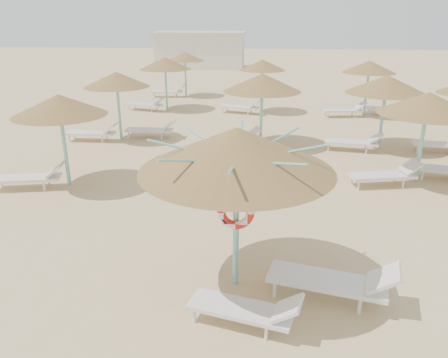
{
  "coord_description": "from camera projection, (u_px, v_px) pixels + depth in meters",
  "views": [
    {
      "loc": [
        0.29,
        -7.11,
        4.74
      ],
      "look_at": [
        -0.59,
        1.95,
        1.3
      ],
      "focal_mm": 35.0,
      "sensor_mm": 36.0,
      "label": 1
    }
  ],
  "objects": [
    {
      "name": "ground",
      "position": [
        245.0,
        280.0,
        8.32
      ],
      "size": [
        120.0,
        120.0,
        0.0
      ],
      "primitive_type": "plane",
      "color": "tan",
      "rests_on": "ground"
    },
    {
      "name": "main_palapa",
      "position": [
        237.0,
        150.0,
        7.29
      ],
      "size": [
        3.35,
        3.35,
        3.01
      ],
      "color": "#71C4C1",
      "rests_on": "ground"
    },
    {
      "name": "lounger_main_a",
      "position": [
        248.0,
        309.0,
        6.99
      ],
      "size": [
        1.9,
        0.98,
        0.66
      ],
      "rotation": [
        0.0,
        0.0,
        -0.25
      ],
      "color": "silver",
      "rests_on": "ground"
    },
    {
      "name": "lounger_main_b",
      "position": [
        335.0,
        281.0,
        7.62
      ],
      "size": [
        2.3,
        1.16,
        0.8
      ],
      "rotation": [
        0.0,
        0.0,
        -0.24
      ],
      "color": "silver",
      "rests_on": "ground"
    },
    {
      "name": "palapa_field",
      "position": [
        318.0,
        83.0,
        16.64
      ],
      "size": [
        20.43,
        17.63,
        2.72
      ],
      "color": "#71C4C1",
      "rests_on": "ground"
    },
    {
      "name": "service_hut",
      "position": [
        201.0,
        50.0,
        40.87
      ],
      "size": [
        8.4,
        4.4,
        3.25
      ],
      "color": "silver",
      "rests_on": "ground"
    }
  ]
}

